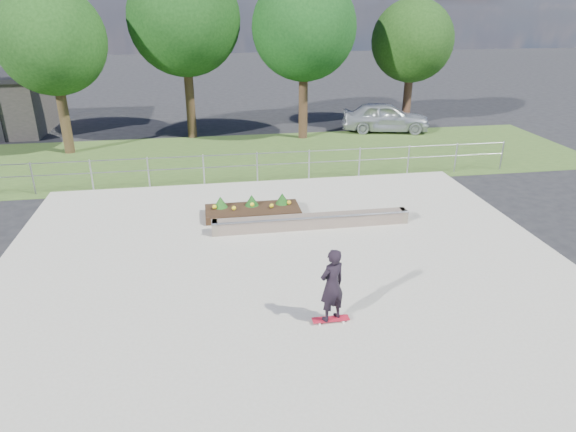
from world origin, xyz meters
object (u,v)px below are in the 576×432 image
object	(u,v)px
planter_bed	(252,209)
skateboarder	(332,286)
grind_ledge	(311,221)
parked_car	(385,117)

from	to	relation	value
planter_bed	skateboarder	xyz separation A→B (m)	(1.07, -6.21, 0.71)
grind_ledge	parked_car	world-z (taller)	parked_car
grind_ledge	parked_car	distance (m)	13.39
planter_bed	skateboarder	size ratio (longest dim) A/B	1.73
grind_ledge	skateboarder	world-z (taller)	skateboarder
grind_ledge	parked_car	xyz separation A→B (m)	(6.40, 11.75, 0.50)
grind_ledge	planter_bed	xyz separation A→B (m)	(-1.67, 1.29, -0.02)
parked_car	grind_ledge	bearing A→B (deg)	163.58
skateboarder	parked_car	size ratio (longest dim) A/B	0.38
parked_car	skateboarder	bearing A→B (deg)	169.40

